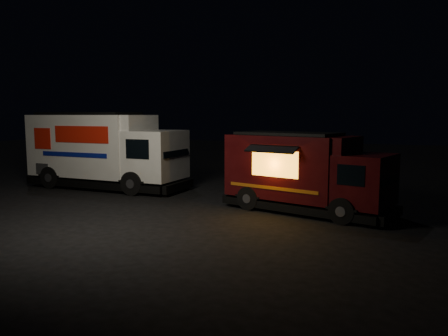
% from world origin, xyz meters
% --- Properties ---
extents(ground, '(80.00, 80.00, 0.00)m').
position_xyz_m(ground, '(0.00, 0.00, 0.00)').
color(ground, black).
rests_on(ground, ground).
extents(white_truck, '(7.84, 2.99, 3.50)m').
position_xyz_m(white_truck, '(-4.90, 3.15, 1.75)').
color(white_truck, white).
rests_on(white_truck, ground).
extents(red_truck, '(6.33, 3.77, 2.77)m').
position_xyz_m(red_truck, '(4.70, 1.35, 1.39)').
color(red_truck, '#3C0B0C').
rests_on(red_truck, ground).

